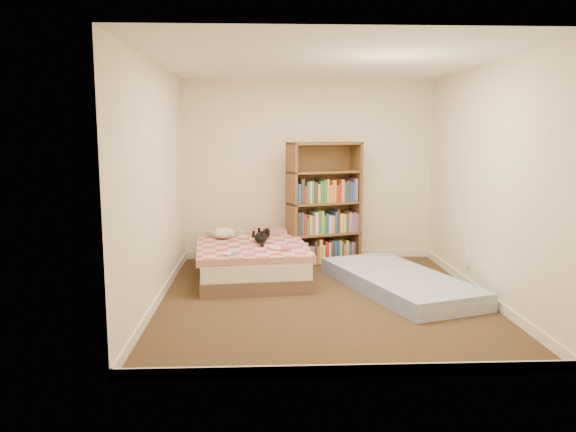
{
  "coord_description": "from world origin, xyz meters",
  "views": [
    {
      "loc": [
        -0.64,
        -5.88,
        1.79
      ],
      "look_at": [
        -0.36,
        0.3,
        0.86
      ],
      "focal_mm": 35.0,
      "sensor_mm": 36.0,
      "label": 1
    }
  ],
  "objects_px": {
    "black_cat": "(261,237)",
    "floor_mattress": "(398,282)",
    "bookshelf": "(324,220)",
    "white_dog": "(224,233)",
    "bed": "(251,259)"
  },
  "relations": [
    {
      "from": "bookshelf",
      "to": "floor_mattress",
      "type": "bearing_deg",
      "value": -81.81
    },
    {
      "from": "bed",
      "to": "white_dog",
      "type": "xyz_separation_m",
      "value": [
        -0.35,
        0.26,
        0.28
      ]
    },
    {
      "from": "bed",
      "to": "bookshelf",
      "type": "relative_size",
      "value": 1.15
    },
    {
      "from": "bed",
      "to": "floor_mattress",
      "type": "xyz_separation_m",
      "value": [
        1.69,
        -0.71,
        -0.12
      ]
    },
    {
      "from": "bed",
      "to": "floor_mattress",
      "type": "height_order",
      "value": "bed"
    },
    {
      "from": "bed",
      "to": "white_dog",
      "type": "distance_m",
      "value": 0.52
    },
    {
      "from": "bookshelf",
      "to": "white_dog",
      "type": "xyz_separation_m",
      "value": [
        -1.34,
        -0.41,
        -0.09
      ]
    },
    {
      "from": "black_cat",
      "to": "floor_mattress",
      "type": "bearing_deg",
      "value": -6.77
    },
    {
      "from": "bookshelf",
      "to": "white_dog",
      "type": "relative_size",
      "value": 5.58
    },
    {
      "from": "floor_mattress",
      "to": "white_dog",
      "type": "distance_m",
      "value": 2.3
    },
    {
      "from": "bed",
      "to": "bookshelf",
      "type": "height_order",
      "value": "bookshelf"
    },
    {
      "from": "bookshelf",
      "to": "white_dog",
      "type": "height_order",
      "value": "bookshelf"
    },
    {
      "from": "bed",
      "to": "black_cat",
      "type": "relative_size",
      "value": 3.1
    },
    {
      "from": "bed",
      "to": "floor_mattress",
      "type": "relative_size",
      "value": 0.9
    },
    {
      "from": "bed",
      "to": "black_cat",
      "type": "xyz_separation_m",
      "value": [
        0.13,
        0.03,
        0.27
      ]
    }
  ]
}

